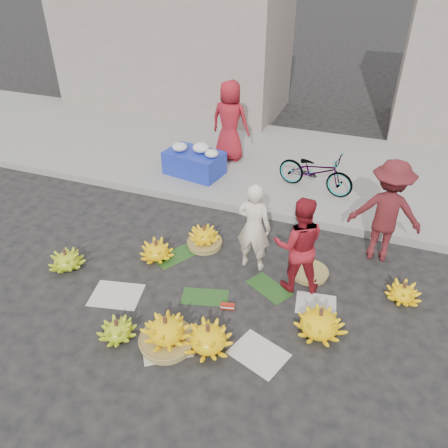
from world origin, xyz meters
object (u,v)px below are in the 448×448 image
(vendor_cream, at_px, (254,227))
(bicycle, at_px, (316,171))
(flower_table, at_px, (194,161))
(banana_bunch_4, at_px, (320,322))
(banana_bunch_0, at_px, (66,260))

(vendor_cream, distance_m, bicycle, 2.58)
(flower_table, bearing_deg, vendor_cream, -40.07)
(banana_bunch_4, height_order, bicycle, bicycle)
(vendor_cream, xyz_separation_m, flower_table, (-1.98, 2.36, -0.32))
(flower_table, distance_m, bicycle, 2.46)
(banana_bunch_0, bearing_deg, banana_bunch_4, 0.19)
(banana_bunch_4, bearing_deg, vendor_cream, 139.85)
(banana_bunch_4, relative_size, bicycle, 0.47)
(banana_bunch_4, height_order, vendor_cream, vendor_cream)
(bicycle, bearing_deg, flower_table, 106.80)
(banana_bunch_4, relative_size, flower_table, 0.56)
(vendor_cream, relative_size, flower_table, 1.14)
(vendor_cream, distance_m, flower_table, 3.10)
(vendor_cream, height_order, bicycle, vendor_cream)
(banana_bunch_0, bearing_deg, flower_table, 78.96)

